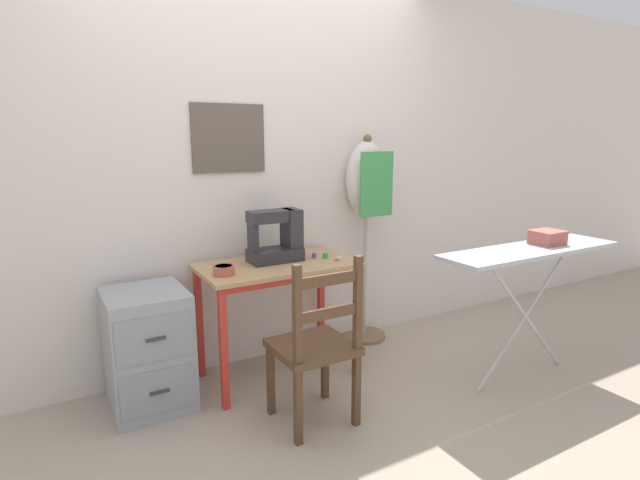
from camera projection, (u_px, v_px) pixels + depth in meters
name	position (u px, v px, depth m)	size (l,w,h in m)	color
ground_plane	(299.00, 392.00, 2.96)	(14.00, 14.00, 0.00)	tan
wall_back	(254.00, 169.00, 3.20)	(10.00, 0.07, 2.55)	silver
sewing_table	(279.00, 280.00, 3.04)	(0.95, 0.53, 0.73)	tan
sewing_machine	(278.00, 237.00, 3.06)	(0.34, 0.18, 0.34)	#28282D
fabric_bowl	(224.00, 270.00, 2.77)	(0.12, 0.12, 0.05)	#B25647
scissors	(338.00, 259.00, 3.12)	(0.12, 0.12, 0.01)	silver
thread_spool_near_machine	(303.00, 254.00, 3.19)	(0.03, 0.03, 0.04)	purple
thread_spool_mid_table	(314.00, 255.00, 3.15)	(0.04, 0.04, 0.04)	purple
thread_spool_far_edge	(325.00, 256.00, 3.14)	(0.04, 0.04, 0.04)	green
wooden_chair	(316.00, 347.00, 2.56)	(0.40, 0.38, 0.91)	#513823
filing_cabinet	(148.00, 349.00, 2.76)	(0.42, 0.48, 0.66)	#93999E
dress_form	(367.00, 192.00, 3.52)	(0.32, 0.32, 1.50)	#846647
ironing_board	(531.00, 256.00, 2.98)	(1.25, 0.32, 0.84)	#ADB2B7
storage_box	(547.00, 237.00, 3.07)	(0.19, 0.16, 0.09)	#AD564C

